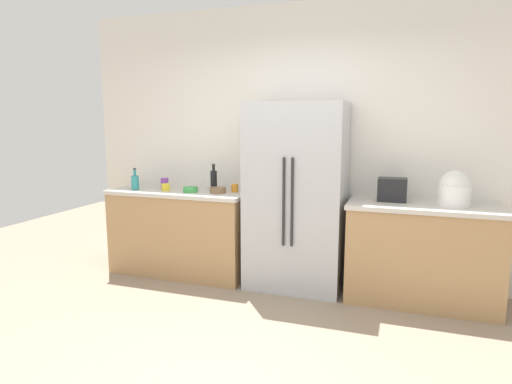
{
  "coord_description": "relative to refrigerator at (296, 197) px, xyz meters",
  "views": [
    {
      "loc": [
        1.06,
        -2.53,
        1.65
      ],
      "look_at": [
        0.02,
        0.48,
        1.13
      ],
      "focal_mm": 30.79,
      "sensor_mm": 36.0,
      "label": 1
    }
  ],
  "objects": [
    {
      "name": "toaster",
      "position": [
        0.9,
        0.05,
        0.11
      ],
      "size": [
        0.26,
        0.18,
        0.21
      ],
      "primitive_type": "cube",
      "color": "black",
      "rests_on": "counter_right"
    },
    {
      "name": "cup_b",
      "position": [
        -1.4,
        -0.09,
        0.04
      ],
      "size": [
        0.09,
        0.09,
        0.07
      ],
      "primitive_type": "cylinder",
      "color": "yellow",
      "rests_on": "counter_left"
    },
    {
      "name": "bowl_a",
      "position": [
        -0.82,
        -0.04,
        0.03
      ],
      "size": [
        0.17,
        0.17,
        0.06
      ],
      "primitive_type": "cylinder",
      "color": "brown",
      "rests_on": "counter_left"
    },
    {
      "name": "counter_right",
      "position": [
        1.18,
        0.0,
        -0.45
      ],
      "size": [
        1.34,
        0.66,
        0.91
      ],
      "color": "tan",
      "rests_on": "ground_plane"
    },
    {
      "name": "bowl_b",
      "position": [
        -1.11,
        -0.1,
        0.03
      ],
      "size": [
        0.15,
        0.15,
        0.05
      ],
      "primitive_type": "cylinder",
      "color": "green",
      "rests_on": "counter_left"
    },
    {
      "name": "refrigerator",
      "position": [
        0.0,
        0.0,
        0.0
      ],
      "size": [
        0.94,
        0.63,
        1.83
      ],
      "color": "#B2B5BA",
      "rests_on": "ground_plane"
    },
    {
      "name": "bottle_a",
      "position": [
        -1.75,
        -0.14,
        0.09
      ],
      "size": [
        0.08,
        0.08,
        0.23
      ],
      "color": "teal",
      "rests_on": "counter_left"
    },
    {
      "name": "ground_plane",
      "position": [
        -0.05,
        -1.61,
        -0.91
      ],
      "size": [
        9.73,
        9.73,
        0.0
      ],
      "primitive_type": "plane",
      "color": "gray"
    },
    {
      "name": "bottle_b",
      "position": [
        -0.92,
        0.08,
        0.12
      ],
      "size": [
        0.07,
        0.07,
        0.29
      ],
      "color": "black",
      "rests_on": "counter_left"
    },
    {
      "name": "cup_c",
      "position": [
        -1.51,
        0.07,
        0.06
      ],
      "size": [
        0.08,
        0.08,
        0.11
      ],
      "primitive_type": "cylinder",
      "color": "purple",
      "rests_on": "counter_left"
    },
    {
      "name": "counter_left",
      "position": [
        -1.27,
        0.0,
        -0.45
      ],
      "size": [
        1.52,
        0.66,
        0.91
      ],
      "color": "tan",
      "rests_on": "ground_plane"
    },
    {
      "name": "cup_a",
      "position": [
        -0.68,
        0.08,
        0.04
      ],
      "size": [
        0.07,
        0.07,
        0.08
      ],
      "primitive_type": "cylinder",
      "color": "orange",
      "rests_on": "counter_left"
    },
    {
      "name": "rice_cooker",
      "position": [
        1.41,
        -0.02,
        0.14
      ],
      "size": [
        0.27,
        0.27,
        0.31
      ],
      "color": "white",
      "rests_on": "counter_right"
    },
    {
      "name": "kitchen_back_panel",
      "position": [
        -0.05,
        0.37,
        0.5
      ],
      "size": [
        4.83,
        0.1,
        2.82
      ],
      "primitive_type": "cube",
      "color": "silver",
      "rests_on": "ground_plane"
    }
  ]
}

